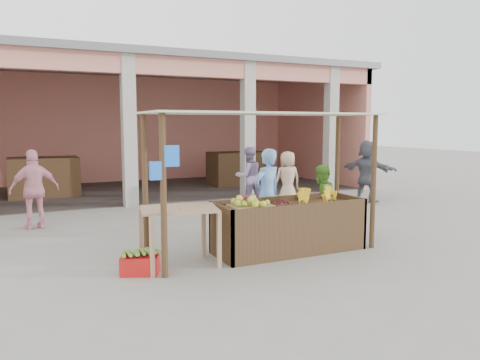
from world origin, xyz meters
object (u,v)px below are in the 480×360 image
vendor_green (321,198)px  motorcycle (250,204)px  fruit_stall (289,228)px  red_crate (140,264)px  side_table (179,217)px  vendor_blue (267,191)px

vendor_green → motorcycle: (-0.94, 1.24, -0.23)m
fruit_stall → red_crate: size_ratio=4.86×
fruit_stall → side_table: (-1.99, -0.04, 0.38)m
vendor_blue → motorcycle: 1.16m
red_crate → vendor_blue: bearing=46.3°
fruit_stall → motorcycle: (0.28, 2.04, 0.10)m
side_table → vendor_green: size_ratio=0.87×
motorcycle → red_crate: bearing=112.5°
side_table → vendor_green: 3.32m
vendor_blue → motorcycle: (0.18, 1.06, -0.42)m
side_table → red_crate: bearing=-160.8°
side_table → fruit_stall: bearing=12.9°
side_table → motorcycle: (2.27, 2.08, -0.28)m
red_crate → motorcycle: bearing=61.0°
fruit_stall → side_table: size_ratio=2.04×
red_crate → vendor_blue: size_ratio=0.29×
fruit_stall → vendor_blue: vendor_blue is taller
vendor_blue → red_crate: bearing=6.1°
red_crate → vendor_green: vendor_green is taller
fruit_stall → vendor_blue: (0.10, 0.98, 0.52)m
fruit_stall → red_crate: fruit_stall is taller
side_table → red_crate: side_table is taller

